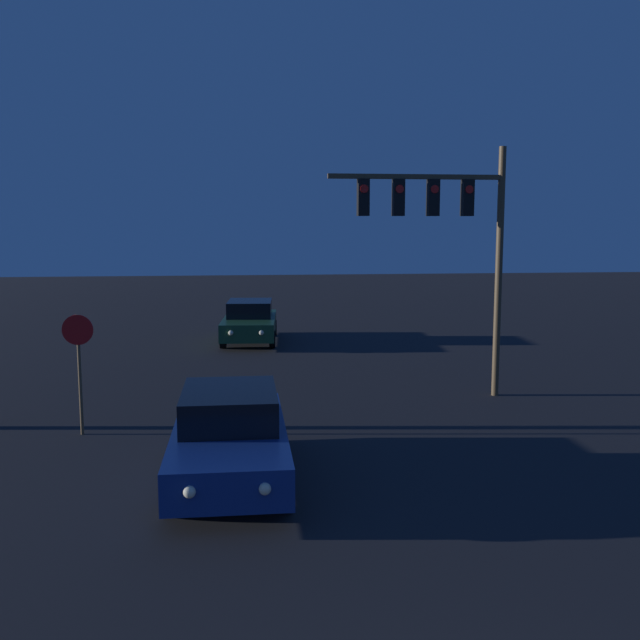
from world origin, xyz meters
name	(u,v)px	position (x,y,z in m)	size (l,w,h in m)	color
car_near	(230,435)	(-1.89, 8.89, 0.78)	(1.99, 4.80, 1.54)	navy
car_far	(250,321)	(-1.25, 23.67, 0.78)	(2.25, 4.89, 1.54)	#1E4728
traffic_signal_mast	(447,224)	(3.52, 14.25, 4.42)	(4.48, 0.30, 6.33)	brown
stop_sign	(79,353)	(-5.02, 11.89, 1.75)	(0.63, 0.07, 2.56)	brown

